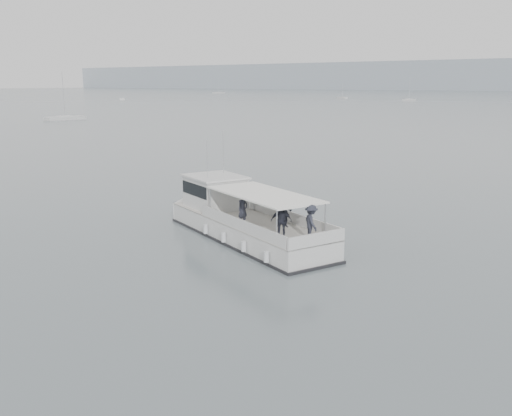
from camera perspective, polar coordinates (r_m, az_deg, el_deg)
The scene contains 3 objects.
ground at distance 27.84m, azimuth -1.70°, elevation -2.78°, with size 1400.00×1400.00×0.00m, color slate.
tour_boat at distance 27.84m, azimuth -1.99°, elevation -1.02°, with size 11.82×6.56×5.07m.
moored_fleet at distance 227.22m, azimuth 23.33°, elevation 9.68°, with size 439.53×351.86×10.94m.
Camera 1 is at (16.70, -21.05, 7.30)m, focal length 40.00 mm.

